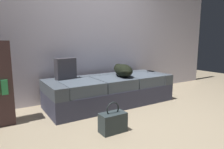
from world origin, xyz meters
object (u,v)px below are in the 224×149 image
Objects in this scene: couch at (110,90)px; throw_pillow at (66,69)px; handbag at (113,122)px; tv_remote at (151,71)px; dog_dark at (123,70)px.

couch is 0.86m from throw_pillow.
throw_pillow is 1.31m from handbag.
tv_remote is 1.94m from handbag.
tv_remote is 0.40× the size of handbag.
throw_pillow is at bearing 97.35° from handbag.
dog_dark is 0.97m from throw_pillow.
tv_remote is at bearing -4.41° from throw_pillow.
tv_remote reaches higher than handbag.
dog_dark is 4.25× the size of tv_remote.
dog_dark is at bearing -17.08° from throw_pillow.
throw_pillow reaches higher than couch.
tv_remote is at bearing 5.14° from couch.
tv_remote is (1.02, 0.09, 0.25)m from couch.
dog_dark reaches higher than handbag.
tv_remote is at bearing 33.96° from handbag.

